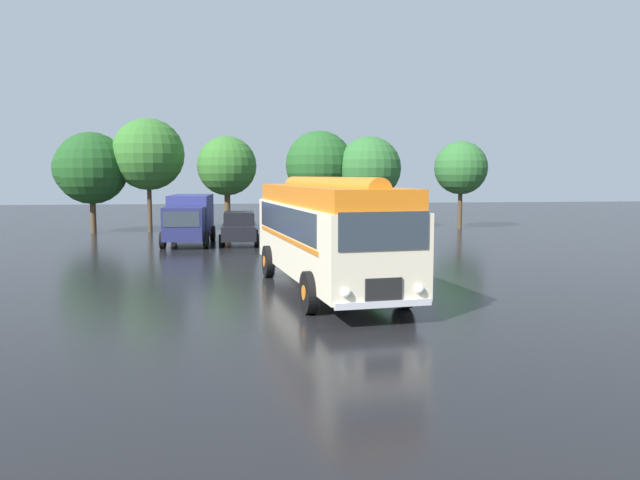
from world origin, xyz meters
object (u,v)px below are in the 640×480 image
car_near_left (239,228)px  car_mid_left (291,226)px  box_van (190,217)px  vintage_bus (326,229)px

car_near_left → car_mid_left: size_ratio=0.96×
car_near_left → box_van: size_ratio=0.72×
vintage_bus → box_van: size_ratio=1.77×
vintage_bus → car_mid_left: 14.27m
vintage_bus → car_near_left: (-2.68, 13.35, -1.05)m
car_near_left → box_van: (-2.54, 0.55, 0.52)m
car_mid_left → box_van: bearing=-176.3°
vintage_bus → car_near_left: size_ratio=2.45×
car_mid_left → vintage_bus: bearing=-90.1°
car_near_left → car_mid_left: (2.72, 0.89, 0.00)m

